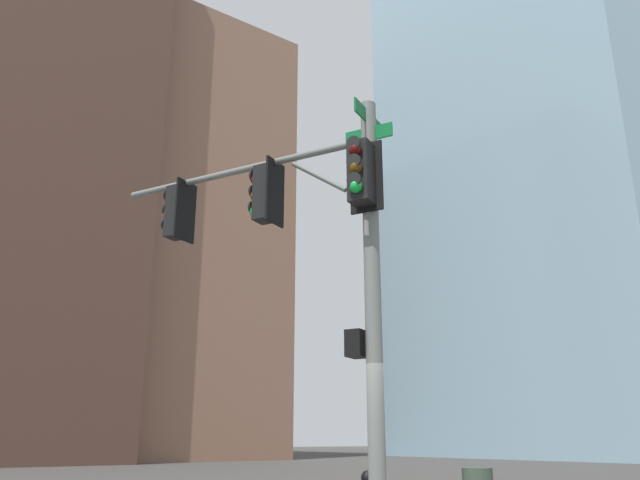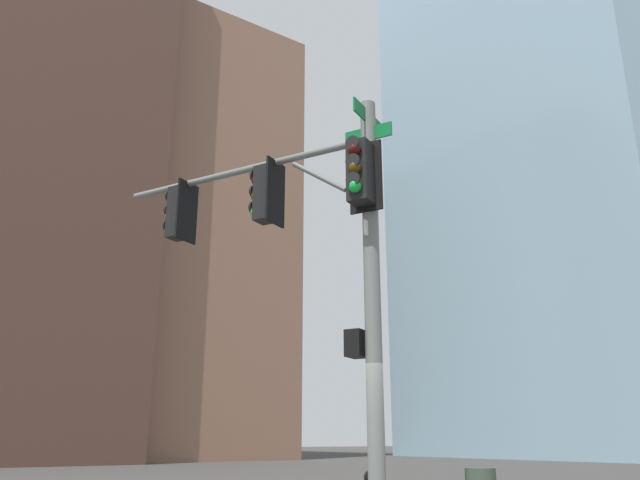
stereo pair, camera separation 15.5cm
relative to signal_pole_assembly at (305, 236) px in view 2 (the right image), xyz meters
The scene contains 4 objects.
signal_pole_assembly is the anchor object (origin of this frame).
building_brick_nearside 48.05m from the signal_pole_assembly, 16.82° to the right, with size 23.69×16.16×35.08m, color #845B47.
building_brick_midblock 44.41m from the signal_pole_assembly, ahead, with size 22.10×14.25×41.06m, color #4C3328.
building_glass_tower 65.32m from the signal_pole_assembly, 63.62° to the right, with size 25.86×28.98×80.77m, color #8CB2C6.
Camera 2 is at (-7.25, 5.95, 1.46)m, focal length 35.56 mm.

